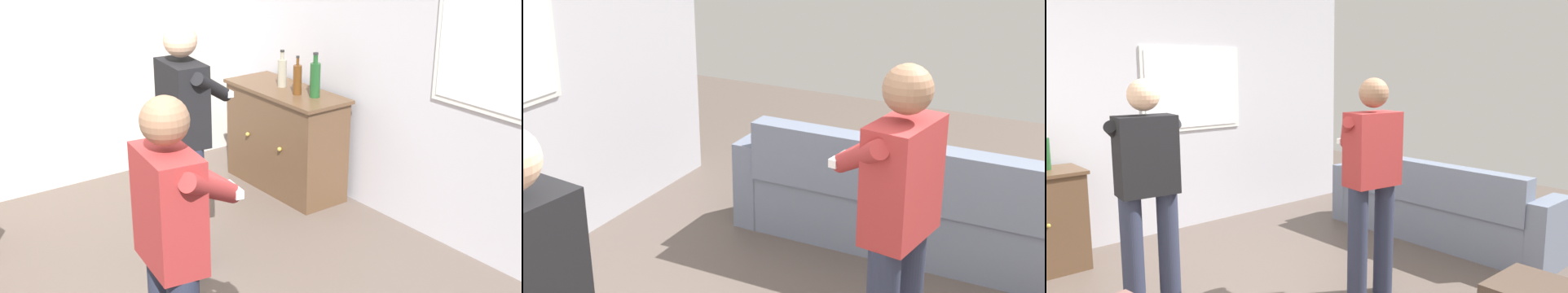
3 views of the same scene
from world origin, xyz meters
TOP-DOWN VIEW (x-y plane):
  - wall_back_with_window at (0.01, 2.66)m, footprint 5.20×0.15m
  - couch at (1.95, 0.52)m, footprint 0.57×2.43m
  - person_standing_left at (-0.86, 0.98)m, footprint 0.55×0.49m
  - person_standing_right at (0.50, 0.11)m, footprint 0.55×0.50m

SIDE VIEW (x-z plane):
  - couch at x=1.95m, z-range -0.10..0.74m
  - person_standing_left at x=-0.86m, z-range 0.10..1.78m
  - person_standing_right at x=0.50m, z-range 0.10..1.78m
  - wall_back_with_window at x=0.01m, z-range 0.00..2.80m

